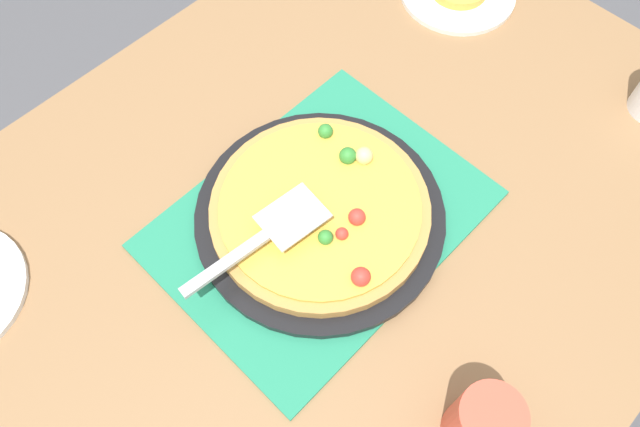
{
  "coord_description": "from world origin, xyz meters",
  "views": [
    {
      "loc": [
        -0.31,
        -0.3,
        1.57
      ],
      "look_at": [
        0.0,
        0.0,
        0.77
      ],
      "focal_mm": 33.81,
      "sensor_mm": 36.0,
      "label": 1
    }
  ],
  "objects_px": {
    "pizza": "(321,209)",
    "pizza_server": "(265,236)",
    "pizza_pan": "(320,216)",
    "cup_far": "(482,424)"
  },
  "relations": [
    {
      "from": "pizza_pan",
      "to": "cup_far",
      "type": "relative_size",
      "value": 3.17
    },
    {
      "from": "pizza_pan",
      "to": "cup_far",
      "type": "height_order",
      "value": "cup_far"
    },
    {
      "from": "pizza",
      "to": "cup_far",
      "type": "distance_m",
      "value": 0.37
    },
    {
      "from": "pizza_pan",
      "to": "pizza",
      "type": "bearing_deg",
      "value": -30.37
    },
    {
      "from": "pizza",
      "to": "pizza_server",
      "type": "xyz_separation_m",
      "value": [
        -0.1,
        0.01,
        0.04
      ]
    },
    {
      "from": "cup_far",
      "to": "pizza_server",
      "type": "xyz_separation_m",
      "value": [
        -0.01,
        0.37,
        0.01
      ]
    },
    {
      "from": "pizza",
      "to": "cup_far",
      "type": "xyz_separation_m",
      "value": [
        -0.09,
        -0.36,
        0.03
      ]
    },
    {
      "from": "pizza",
      "to": "cup_far",
      "type": "relative_size",
      "value": 2.75
    },
    {
      "from": "pizza_pan",
      "to": "pizza_server",
      "type": "xyz_separation_m",
      "value": [
        -0.1,
        0.01,
        0.06
      ]
    },
    {
      "from": "pizza",
      "to": "pizza_server",
      "type": "relative_size",
      "value": 1.41
    }
  ]
}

